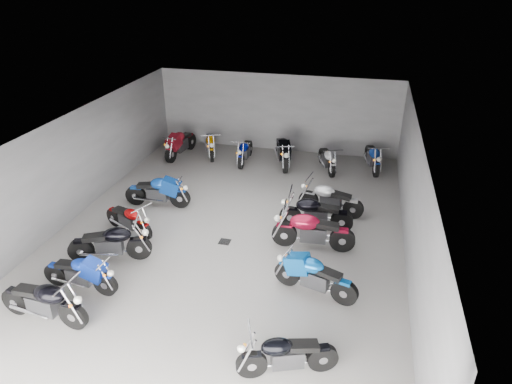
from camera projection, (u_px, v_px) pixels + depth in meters
ground at (230, 233)px, 13.54m from camera, size 14.00×14.00×0.00m
wall_back at (277, 113)px, 18.89m from camera, size 10.00×0.10×3.20m
wall_left at (71, 168)px, 13.87m from camera, size 0.10×14.00×3.20m
wall_right at (414, 204)px, 11.76m from camera, size 0.10×14.00×3.20m
ceiling at (226, 130)px, 12.08m from camera, size 10.00×14.00×0.04m
drain_grate at (225, 242)px, 13.10m from camera, size 0.32×0.32×0.01m
motorcycle_left_a at (44, 302)px, 10.00m from camera, size 2.23×0.48×0.98m
motorcycle_left_b at (80, 273)px, 10.99m from camera, size 2.01×0.42×0.88m
motorcycle_left_c at (110, 243)px, 12.09m from camera, size 2.14×0.82×0.97m
motorcycle_left_d at (129, 219)px, 13.35m from camera, size 1.81×0.87×0.84m
motorcycle_left_e at (158, 192)px, 14.81m from camera, size 2.18×0.48×0.96m
motorcycle_right_a at (286, 355)px, 8.71m from camera, size 1.92×0.83×0.88m
motorcycle_right_c at (314, 276)px, 10.85m from camera, size 2.08×0.72×0.94m
motorcycle_right_d at (312, 231)px, 12.58m from camera, size 2.32×0.49×1.02m
motorcycle_right_e at (315, 213)px, 13.51m from camera, size 2.21×0.46×0.97m
motorcycle_right_f at (330, 199)px, 14.38m from camera, size 2.09×0.56×0.93m
motorcycle_back_a at (180, 143)px, 18.68m from camera, size 0.55×2.27×1.00m
motorcycle_back_b at (210, 144)px, 18.76m from camera, size 0.91×1.97×0.91m
motorcycle_back_c at (245, 151)px, 18.12m from camera, size 0.39×1.99×0.88m
motorcycle_back_d at (283, 151)px, 17.86m from camera, size 0.90×2.31×1.05m
motorcycle_back_e at (327, 159)px, 17.43m from camera, size 0.84×1.86×0.86m
motorcycle_back_f at (373, 157)px, 17.47m from camera, size 0.63×2.09×0.93m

